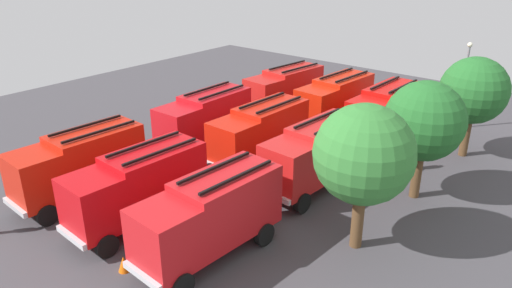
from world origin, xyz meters
The scene contains 20 objects.
ground_plane centered at (0.00, 0.00, 0.00)m, with size 55.15×55.15×0.00m, color #423F44.
fire_truck_0 centered at (-8.99, -4.44, 2.15)m, with size 7.40×3.31×3.88m.
fire_truck_1 centered at (0.02, -4.52, 2.15)m, with size 7.22×2.81×3.88m.
fire_truck_2 centered at (9.43, -4.57, 2.15)m, with size 7.29×3.00×3.88m.
fire_truck_3 centered at (-9.23, 0.13, 2.15)m, with size 7.33×3.09×3.88m.
fire_truck_4 centered at (-0.32, 0.05, 2.15)m, with size 7.26×2.91×3.88m.
fire_truck_5 centered at (9.06, -0.01, 2.15)m, with size 7.31×3.03×3.88m.
fire_truck_6 centered at (-9.17, 4.24, 2.15)m, with size 7.25×2.88×3.88m.
fire_truck_7 centered at (0.30, 4.58, 2.15)m, with size 7.33×3.09×3.88m.
fire_truck_8 centered at (8.74, 4.61, 2.15)m, with size 7.31×3.05×3.88m.
firefighter_0 centered at (4.45, 0.32, 0.97)m, with size 0.48×0.43×1.72m.
firefighter_1 centered at (-5.70, 8.06, 0.94)m, with size 0.41×0.48×1.68m.
firefighter_4 centered at (8.29, 2.59, 0.96)m, with size 0.44×0.28×1.71m.
tree_0 centered at (-9.89, 9.69, 4.44)m, with size 4.26×4.26×6.60m.
tree_1 centered at (-2.40, 9.46, 4.44)m, with size 4.26×4.26×6.60m.
tree_2 centered at (3.89, 9.26, 4.64)m, with size 4.45×4.45×6.90m.
traffic_cone_0 centered at (5.52, -2.13, 0.37)m, with size 0.51×0.51×0.73m, color #F2600C.
traffic_cone_1 centered at (-4.92, 5.19, 0.28)m, with size 0.39×0.39×0.56m, color #F2600C.
traffic_cone_2 centered at (11.92, 2.51, 0.37)m, with size 0.52×0.52×0.74m, color #F2600C.
lamppost centered at (-14.75, 7.63, 3.83)m, with size 0.36×0.36×6.53m.
Camera 1 is at (21.31, 17.66, 13.06)m, focal length 33.56 mm.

